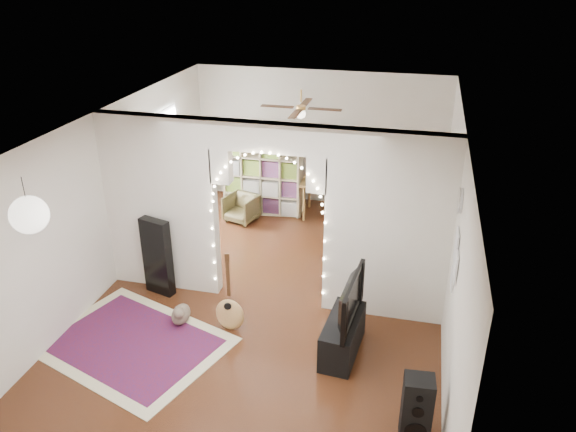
% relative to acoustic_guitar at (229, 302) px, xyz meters
% --- Properties ---
extents(floor, '(7.50, 7.50, 0.00)m').
position_rel_acoustic_guitar_xyz_m(floor, '(0.32, 0.90, -0.44)').
color(floor, black).
rests_on(floor, ground).
extents(ceiling, '(5.00, 7.50, 0.02)m').
position_rel_acoustic_guitar_xyz_m(ceiling, '(0.32, 0.90, 2.26)').
color(ceiling, white).
rests_on(ceiling, wall_back).
extents(wall_back, '(5.00, 0.02, 2.70)m').
position_rel_acoustic_guitar_xyz_m(wall_back, '(0.32, 4.65, 0.91)').
color(wall_back, silver).
rests_on(wall_back, floor).
extents(wall_front, '(5.00, 0.02, 2.70)m').
position_rel_acoustic_guitar_xyz_m(wall_front, '(0.32, -2.85, 0.91)').
color(wall_front, silver).
rests_on(wall_front, floor).
extents(wall_left, '(0.02, 7.50, 2.70)m').
position_rel_acoustic_guitar_xyz_m(wall_left, '(-2.18, 0.90, 0.91)').
color(wall_left, silver).
rests_on(wall_left, floor).
extents(wall_right, '(0.02, 7.50, 2.70)m').
position_rel_acoustic_guitar_xyz_m(wall_right, '(2.82, 0.90, 0.91)').
color(wall_right, silver).
rests_on(wall_right, floor).
extents(divider_wall, '(5.00, 0.20, 2.70)m').
position_rel_acoustic_guitar_xyz_m(divider_wall, '(0.32, 0.90, 0.99)').
color(divider_wall, silver).
rests_on(divider_wall, floor).
extents(fairy_lights, '(1.64, 0.04, 1.60)m').
position_rel_acoustic_guitar_xyz_m(fairy_lights, '(0.32, 0.77, 1.11)').
color(fairy_lights, '#FFEABF').
rests_on(fairy_lights, divider_wall).
extents(window, '(0.04, 1.20, 1.40)m').
position_rel_acoustic_guitar_xyz_m(window, '(-2.15, 2.70, 1.06)').
color(window, white).
rests_on(window, wall_left).
extents(wall_clock, '(0.03, 0.31, 0.31)m').
position_rel_acoustic_guitar_xyz_m(wall_clock, '(2.80, 0.30, 1.66)').
color(wall_clock, white).
rests_on(wall_clock, wall_right).
extents(picture_frames, '(0.02, 0.50, 0.70)m').
position_rel_acoustic_guitar_xyz_m(picture_frames, '(2.80, -0.10, 1.06)').
color(picture_frames, white).
rests_on(picture_frames, wall_right).
extents(paper_lantern, '(0.40, 0.40, 0.40)m').
position_rel_acoustic_guitar_xyz_m(paper_lantern, '(-1.58, -1.50, 1.81)').
color(paper_lantern, white).
rests_on(paper_lantern, ceiling).
extents(ceiling_fan, '(1.10, 1.10, 0.30)m').
position_rel_acoustic_guitar_xyz_m(ceiling_fan, '(0.32, 2.90, 1.96)').
color(ceiling_fan, '#BA893E').
rests_on(ceiling_fan, ceiling).
extents(area_rug, '(2.78, 2.42, 0.02)m').
position_rel_acoustic_guitar_xyz_m(area_rug, '(-1.16, -0.62, -0.43)').
color(area_rug, maroon).
rests_on(area_rug, floor).
extents(guitar_case, '(0.49, 0.27, 1.22)m').
position_rel_acoustic_guitar_xyz_m(guitar_case, '(-1.35, 0.65, 0.17)').
color(guitar_case, black).
rests_on(guitar_case, floor).
extents(acoustic_guitar, '(0.43, 0.23, 1.01)m').
position_rel_acoustic_guitar_xyz_m(acoustic_guitar, '(0.00, 0.00, 0.00)').
color(acoustic_guitar, '#B58A48').
rests_on(acoustic_guitar, floor).
extents(tabby_cat, '(0.33, 0.56, 0.37)m').
position_rel_acoustic_guitar_xyz_m(tabby_cat, '(-0.72, -0.03, -0.29)').
color(tabby_cat, brown).
rests_on(tabby_cat, floor).
extents(floor_speaker, '(0.33, 0.30, 0.80)m').
position_rel_acoustic_guitar_xyz_m(floor_speaker, '(2.52, -1.35, -0.04)').
color(floor_speaker, black).
rests_on(floor_speaker, floor).
extents(media_console, '(0.48, 1.03, 0.50)m').
position_rel_acoustic_guitar_xyz_m(media_console, '(1.56, -0.11, -0.19)').
color(media_console, black).
rests_on(media_console, floor).
extents(tv, '(0.23, 1.08, 0.62)m').
position_rel_acoustic_guitar_xyz_m(tv, '(1.56, -0.11, 0.37)').
color(tv, black).
rests_on(tv, media_console).
extents(bookcase, '(1.56, 0.58, 1.57)m').
position_rel_acoustic_guitar_xyz_m(bookcase, '(-0.63, 3.84, 0.34)').
color(bookcase, beige).
rests_on(bookcase, floor).
extents(dining_table, '(1.23, 0.85, 0.76)m').
position_rel_acoustic_guitar_xyz_m(dining_table, '(0.75, 3.98, 0.24)').
color(dining_table, brown).
rests_on(dining_table, floor).
extents(flower_vase, '(0.19, 0.19, 0.19)m').
position_rel_acoustic_guitar_xyz_m(flower_vase, '(0.75, 3.98, 0.41)').
color(flower_vase, silver).
rests_on(flower_vase, dining_table).
extents(dining_chair_left, '(0.69, 0.70, 0.52)m').
position_rel_acoustic_guitar_xyz_m(dining_chair_left, '(-0.93, 3.35, -0.18)').
color(dining_chair_left, '#4B4225').
rests_on(dining_chair_left, floor).
extents(dining_chair_right, '(0.52, 0.53, 0.42)m').
position_rel_acoustic_guitar_xyz_m(dining_chair_right, '(1.41, 1.74, -0.23)').
color(dining_chair_right, '#4B4225').
rests_on(dining_chair_right, floor).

